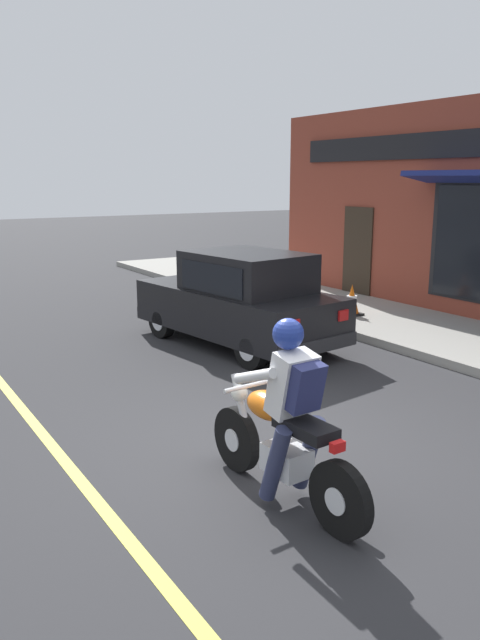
{
  "coord_description": "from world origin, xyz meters",
  "views": [
    {
      "loc": [
        -3.38,
        -4.79,
        2.72
      ],
      "look_at": [
        0.79,
        1.79,
        0.95
      ],
      "focal_mm": 35.0,
      "sensor_mm": 36.0,
      "label": 1
    }
  ],
  "objects_px": {
    "car_hatchback": "(240,300)",
    "traffic_cone": "(352,300)",
    "motorcycle_with_rider": "(285,427)",
    "fire_hydrant": "(273,269)"
  },
  "relations": [
    {
      "from": "motorcycle_with_rider",
      "to": "traffic_cone",
      "type": "distance_m",
      "value": 7.1
    },
    {
      "from": "motorcycle_with_rider",
      "to": "fire_hydrant",
      "type": "height_order",
      "value": "motorcycle_with_rider"
    },
    {
      "from": "motorcycle_with_rider",
      "to": "fire_hydrant",
      "type": "distance_m",
      "value": 10.12
    },
    {
      "from": "traffic_cone",
      "to": "fire_hydrant",
      "type": "bearing_deg",
      "value": 80.2
    },
    {
      "from": "car_hatchback",
      "to": "traffic_cone",
      "type": "xyz_separation_m",
      "value": [
        2.75,
        0.29,
        -0.33
      ]
    },
    {
      "from": "motorcycle_with_rider",
      "to": "car_hatchback",
      "type": "distance_m",
      "value": 5.18
    },
    {
      "from": "motorcycle_with_rider",
      "to": "car_hatchback",
      "type": "relative_size",
      "value": 0.51
    },
    {
      "from": "car_hatchback",
      "to": "motorcycle_with_rider",
      "type": "bearing_deg",
      "value": -118.11
    },
    {
      "from": "motorcycle_with_rider",
      "to": "fire_hydrant",
      "type": "relative_size",
      "value": 2.3
    },
    {
      "from": "fire_hydrant",
      "to": "motorcycle_with_rider",
      "type": "bearing_deg",
      "value": -124.82
    }
  ]
}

